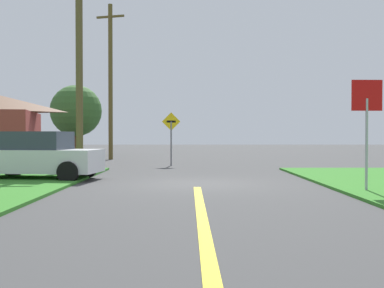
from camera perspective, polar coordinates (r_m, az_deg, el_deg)
ground_plane at (r=14.71m, az=0.56°, el=-4.78°), size 120.00×120.00×0.00m
lane_stripe_center at (r=6.80m, az=1.67°, el=-11.63°), size 0.20×14.00×0.01m
stop_sign at (r=13.13m, az=20.18°, el=3.54°), size 0.80×0.07×2.93m
parked_car_near_building at (r=16.77m, az=-17.99°, el=-1.36°), size 4.24×2.39×1.62m
utility_pole_mid at (r=20.73m, az=-13.33°, el=8.49°), size 1.80×0.36×8.13m
utility_pole_far at (r=29.80m, az=-9.72°, el=7.60°), size 1.76×0.61×9.49m
direction_sign at (r=23.41m, az=-2.51°, el=1.39°), size 0.90×0.14×2.62m
oak_tree_left at (r=35.94m, az=-13.70°, el=3.88°), size 3.74×3.74×5.16m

